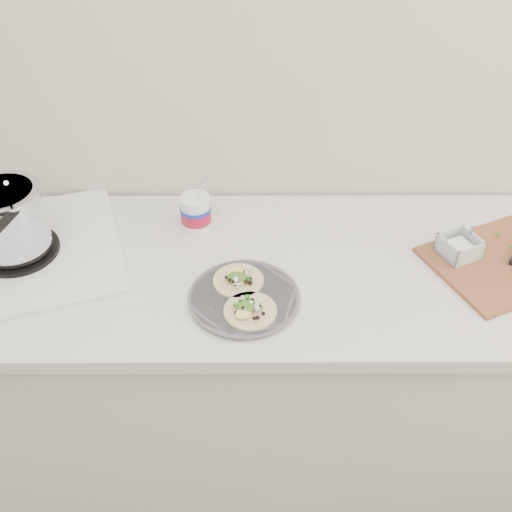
{
  "coord_description": "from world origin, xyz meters",
  "views": [
    {
      "loc": [
        0.16,
        0.26,
        1.91
      ],
      "look_at": [
        0.16,
        1.38,
        0.96
      ],
      "focal_mm": 40.0,
      "sensor_mm": 36.0,
      "label": 1
    }
  ],
  "objects_px": {
    "tub": "(197,209)",
    "cutboard": "(507,255)",
    "stove": "(13,232)",
    "taco_plate": "(244,295)"
  },
  "relations": [
    {
      "from": "tub",
      "to": "cutboard",
      "type": "bearing_deg",
      "value": -9.94
    },
    {
      "from": "stove",
      "to": "taco_plate",
      "type": "bearing_deg",
      "value": -34.27
    },
    {
      "from": "tub",
      "to": "cutboard",
      "type": "xyz_separation_m",
      "value": [
        0.84,
        -0.15,
        -0.05
      ]
    },
    {
      "from": "stove",
      "to": "taco_plate",
      "type": "relative_size",
      "value": 2.35
    },
    {
      "from": "taco_plate",
      "to": "tub",
      "type": "xyz_separation_m",
      "value": [
        -0.14,
        0.3,
        0.05
      ]
    },
    {
      "from": "taco_plate",
      "to": "cutboard",
      "type": "height_order",
      "value": "cutboard"
    },
    {
      "from": "stove",
      "to": "taco_plate",
      "type": "xyz_separation_m",
      "value": [
        0.61,
        -0.17,
        -0.07
      ]
    },
    {
      "from": "cutboard",
      "to": "taco_plate",
      "type": "bearing_deg",
      "value": 167.49
    },
    {
      "from": "tub",
      "to": "cutboard",
      "type": "height_order",
      "value": "tub"
    },
    {
      "from": "taco_plate",
      "to": "cutboard",
      "type": "bearing_deg",
      "value": 12.2
    }
  ]
}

